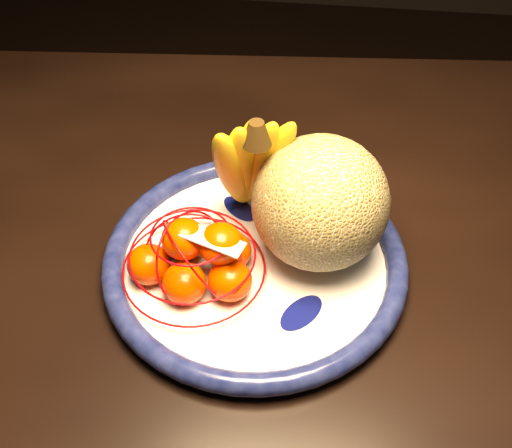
# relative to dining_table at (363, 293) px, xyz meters

# --- Properties ---
(dining_table) EXTENTS (1.62, 1.05, 0.78)m
(dining_table) POSITION_rel_dining_table_xyz_m (0.00, 0.00, 0.00)
(dining_table) COLOR black
(dining_table) RESTS_ON ground
(fruit_bowl) EXTENTS (0.38, 0.38, 0.03)m
(fruit_bowl) POSITION_rel_dining_table_xyz_m (-0.14, -0.04, 0.10)
(fruit_bowl) COLOR white
(fruit_bowl) RESTS_ON dining_table
(cantaloupe) EXTENTS (0.16, 0.16, 0.16)m
(cantaloupe) POSITION_rel_dining_table_xyz_m (-0.07, -0.02, 0.18)
(cantaloupe) COLOR olive
(cantaloupe) RESTS_ON fruit_bowl
(banana_bunch) EXTENTS (0.12, 0.13, 0.20)m
(banana_bunch) POSITION_rel_dining_table_xyz_m (-0.16, 0.03, 0.20)
(banana_bunch) COLOR yellow
(banana_bunch) RESTS_ON fruit_bowl
(mandarin_bag) EXTENTS (0.21, 0.21, 0.11)m
(mandarin_bag) POSITION_rel_dining_table_xyz_m (-0.21, -0.07, 0.13)
(mandarin_bag) COLOR #FE4000
(mandarin_bag) RESTS_ON fruit_bowl
(price_tag) EXTENTS (0.08, 0.05, 0.01)m
(price_tag) POSITION_rel_dining_table_xyz_m (-0.19, -0.08, 0.17)
(price_tag) COLOR white
(price_tag) RESTS_ON mandarin_bag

